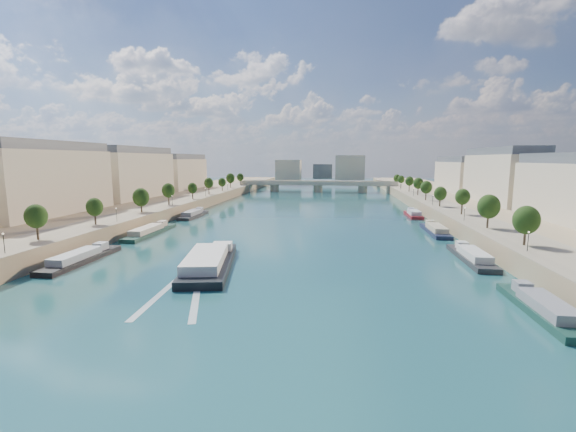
# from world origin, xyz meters

# --- Properties ---
(ground) EXTENTS (700.00, 700.00, 0.00)m
(ground) POSITION_xyz_m (0.00, 100.00, 0.00)
(ground) COLOR #0B2A31
(ground) RESTS_ON ground
(quay_left) EXTENTS (44.00, 520.00, 5.00)m
(quay_left) POSITION_xyz_m (-72.00, 100.00, 2.50)
(quay_left) COLOR #9E8460
(quay_left) RESTS_ON ground
(quay_right) EXTENTS (44.00, 520.00, 5.00)m
(quay_right) POSITION_xyz_m (72.00, 100.00, 2.50)
(quay_right) COLOR #9E8460
(quay_right) RESTS_ON ground
(pave_left) EXTENTS (14.00, 520.00, 0.10)m
(pave_left) POSITION_xyz_m (-57.00, 100.00, 5.05)
(pave_left) COLOR gray
(pave_left) RESTS_ON quay_left
(pave_right) EXTENTS (14.00, 520.00, 0.10)m
(pave_right) POSITION_xyz_m (57.00, 100.00, 5.05)
(pave_right) COLOR gray
(pave_right) RESTS_ON quay_right
(trees_left) EXTENTS (4.80, 268.80, 8.26)m
(trees_left) POSITION_xyz_m (-55.00, 102.00, 10.48)
(trees_left) COLOR #382B1E
(trees_left) RESTS_ON ground
(trees_right) EXTENTS (4.80, 268.80, 8.26)m
(trees_right) POSITION_xyz_m (55.00, 110.00, 10.48)
(trees_right) COLOR #382B1E
(trees_right) RESTS_ON ground
(lamps_left) EXTENTS (0.36, 200.36, 4.28)m
(lamps_left) POSITION_xyz_m (-52.50, 90.00, 7.78)
(lamps_left) COLOR black
(lamps_left) RESTS_ON ground
(lamps_right) EXTENTS (0.36, 200.36, 4.28)m
(lamps_right) POSITION_xyz_m (52.50, 105.00, 7.78)
(lamps_right) COLOR black
(lamps_right) RESTS_ON ground
(buildings_left) EXTENTS (16.00, 226.00, 23.20)m
(buildings_left) POSITION_xyz_m (-85.00, 112.00, 16.45)
(buildings_left) COLOR #BFAF93
(buildings_left) RESTS_ON ground
(buildings_right) EXTENTS (16.00, 226.00, 23.20)m
(buildings_right) POSITION_xyz_m (85.00, 112.00, 16.45)
(buildings_right) COLOR #BFAF93
(buildings_right) RESTS_ON ground
(skyline) EXTENTS (79.00, 42.00, 22.00)m
(skyline) POSITION_xyz_m (3.19, 319.52, 14.66)
(skyline) COLOR #BFAF93
(skyline) RESTS_ON ground
(bridge) EXTENTS (112.00, 12.00, 8.15)m
(bridge) POSITION_xyz_m (0.00, 242.33, 5.08)
(bridge) COLOR #C1B79E
(bridge) RESTS_ON ground
(tour_barge) EXTENTS (14.78, 33.12, 4.34)m
(tour_barge) POSITION_xyz_m (-14.29, 42.23, 1.29)
(tour_barge) COLOR black
(tour_barge) RESTS_ON ground
(wake) EXTENTS (12.24, 26.03, 0.04)m
(wake) POSITION_xyz_m (-14.29, 25.73, 0.02)
(wake) COLOR silver
(wake) RESTS_ON ground
(moored_barges_left) EXTENTS (5.00, 161.93, 3.60)m
(moored_barges_left) POSITION_xyz_m (-45.50, 46.66, 0.84)
(moored_barges_left) COLOR #1A2239
(moored_barges_left) RESTS_ON ground
(moored_barges_right) EXTENTS (5.00, 162.58, 3.60)m
(moored_barges_right) POSITION_xyz_m (45.50, 53.19, 0.84)
(moored_barges_right) COLOR black
(moored_barges_right) RESTS_ON ground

